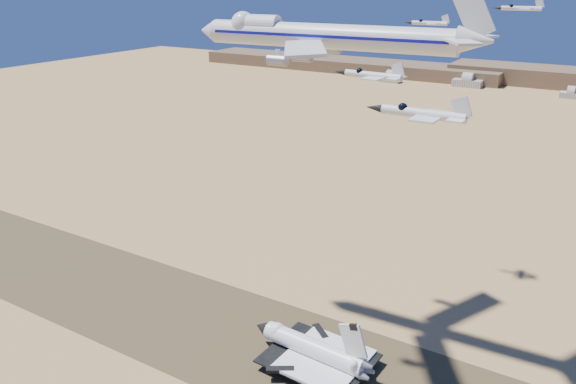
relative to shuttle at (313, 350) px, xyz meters
The scene contains 9 objects.
ground 19.32m from the shuttle, behind, with size 1200.00×1200.00×0.00m, color tan.
runway 19.31m from the shuttle, behind, with size 600.00×50.00×0.06m, color #4C3F26.
hangars 485.06m from the shuttle, 99.80° to the left, with size 200.50×29.50×30.00m.
shuttle is the anchor object (origin of this frame).
carrier_747 90.17m from the shuttle, 119.09° to the left, with size 85.82×66.56×21.41m.
chase_jet_a 93.59m from the shuttle, 46.80° to the right, with size 13.96×7.54×3.48m.
chase_jet_b 100.29m from the shuttle, 45.78° to the right, with size 16.48×8.72×4.10m.
chase_jet_c 114.23m from the shuttle, 87.20° to the left, with size 15.25×8.28×3.80m.
chase_jet_d 128.89m from the shuttle, 70.16° to the left, with size 15.74×8.74×3.94m.
Camera 1 is at (83.17, -121.04, 107.62)m, focal length 35.00 mm.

